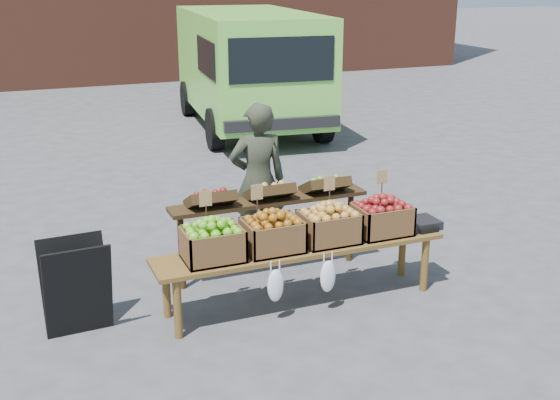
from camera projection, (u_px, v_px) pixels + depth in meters
name	position (u px, v px, depth m)	size (l,w,h in m)	color
ground	(204.00, 302.00, 6.50)	(80.00, 80.00, 0.00)	#4B4A4D
delivery_van	(249.00, 71.00, 13.23)	(2.23, 4.86, 2.18)	#75D849
vendor	(258.00, 181.00, 7.34)	(0.60, 0.40, 1.65)	#2F3426
chalkboard_sign	(76.00, 287.00, 5.84)	(0.55, 0.30, 0.83)	black
back_table	(270.00, 225.00, 6.95)	(2.10, 0.44, 1.04)	#30210F
display_bench	(301.00, 275.00, 6.40)	(2.70, 0.56, 0.57)	brown
crate_golden_apples	(213.00, 244.00, 5.97)	(0.50, 0.40, 0.28)	#3F9F18
crate_russet_pears	(273.00, 235.00, 6.16)	(0.50, 0.40, 0.28)	#AB6214
crate_red_apples	(329.00, 227.00, 6.36)	(0.50, 0.40, 0.28)	#B49727
crate_green_apples	(382.00, 219.00, 6.56)	(0.50, 0.40, 0.28)	maroon
weighing_scale	(420.00, 223.00, 6.74)	(0.34, 0.30, 0.08)	black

